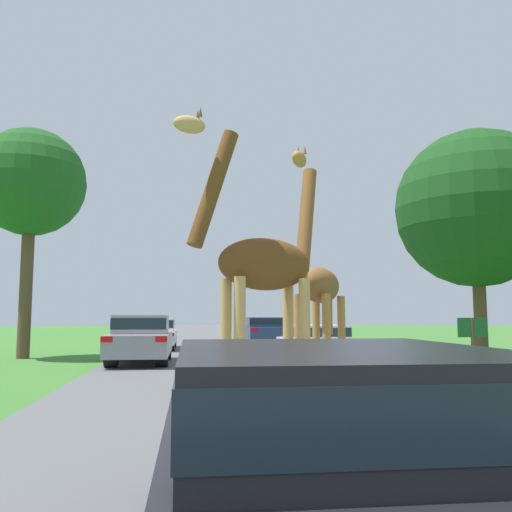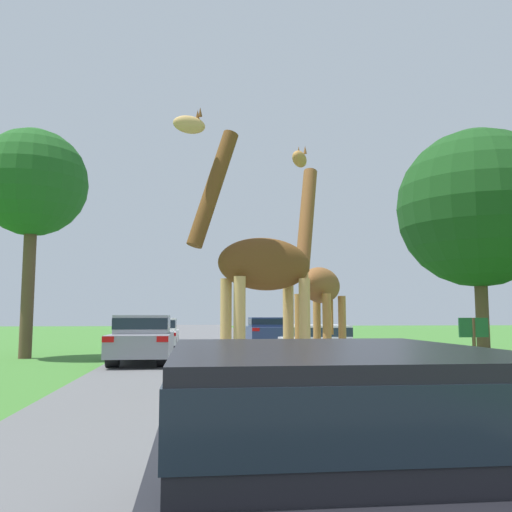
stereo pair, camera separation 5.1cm
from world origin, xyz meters
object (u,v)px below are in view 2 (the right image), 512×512
Objects in this scene: car_queue_right at (158,333)px; car_far_ahead at (143,338)px; giraffe_near_road at (259,272)px; sign_post at (474,338)px; giraffe_companion at (319,285)px; tree_centre_back at (33,184)px; car_lead_maroon at (330,468)px; car_verge_right at (267,330)px; car_queue_left at (318,344)px; tree_left_edge at (477,208)px.

car_far_ahead is at bearing -90.15° from car_queue_right.
giraffe_near_road is 3.40× the size of sign_post.
tree_centre_back is (-8.62, 9.21, 4.21)m from giraffe_companion.
car_lead_maroon is at bearing -84.10° from car_queue_right.
car_far_ahead is 1.14× the size of car_verge_right.
giraffe_near_road is 16.44m from car_queue_right.
car_queue_left is (1.19, 5.29, -1.50)m from giraffe_companion.
giraffe_near_road is at bearing -110.49° from car_queue_left.
car_verge_right is 2.67× the size of sign_post.
car_queue_right is (-4.25, 14.16, -1.42)m from giraffe_companion.
tree_centre_back is at bearing 13.63° from giraffe_near_road.
tree_left_edge is at bearing 58.70° from sign_post.
car_verge_right is at bearing -26.93° from giraffe_near_road.
car_queue_left is at bearing -58.50° from car_queue_right.
giraffe_near_road is 7.94m from car_queue_left.
sign_post is at bearing -83.43° from giraffe_near_road.
tree_centre_back is at bearing 158.22° from car_queue_left.
giraffe_near_road is 6.55m from car_lead_maroon.
tree_left_edge reaches higher than sign_post.
giraffe_companion is at bearing -102.63° from car_queue_left.
tree_centre_back is (-4.35, 2.46, 5.56)m from car_far_ahead.
tree_centre_back is (-9.77, -7.37, 5.61)m from car_verge_right.
car_far_ahead is at bearing -30.06° from giraffe_companion.
sign_post is (5.21, 2.46, -1.24)m from giraffe_near_road.
car_queue_left is 1.11× the size of car_verge_right.
car_queue_right is (-2.71, 16.15, -1.53)m from giraffe_near_road.
giraffe_companion is 14.85m from car_queue_right.
car_queue_right is 1.04× the size of car_far_ahead.
car_lead_maroon is 19.61m from tree_centre_back.
car_far_ahead reaches higher than car_lead_maroon.
car_queue_right is at bearing 48.54° from tree_centre_back.
car_queue_left is 5.44m from sign_post.
tree_centre_back is (-6.69, 17.55, 5.65)m from car_lead_maroon.
car_lead_maroon is at bearing 104.66° from giraffe_companion.
car_queue_right is at bearing 120.05° from sign_post.
giraffe_companion is at bearing -141.78° from tree_left_edge.
giraffe_near_road is 13.87m from tree_centre_back.
car_far_ahead is 0.54× the size of tree_centre_back.
car_queue_left is 6.85m from tree_left_edge.
car_queue_left is 12.01m from tree_centre_back.
car_lead_maroon is 1.01× the size of car_queue_right.
tree_centre_back reaches higher than giraffe_near_road.
car_far_ahead is at bearing -29.45° from tree_centre_back.
car_lead_maroon is at bearing 157.77° from giraffe_near_road.
car_lead_maroon is 13.98m from car_queue_left.
tree_centre_back reaches higher than car_queue_left.
car_queue_right is 1.07× the size of car_queue_left.
tree_centre_back is (-7.09, 11.20, 4.10)m from giraffe_near_road.
car_verge_right is (3.08, 24.92, 0.03)m from car_lead_maroon.
giraffe_companion is 3.27× the size of sign_post.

